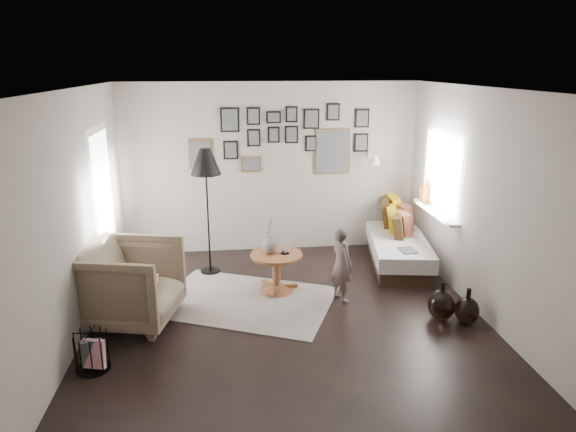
{
  "coord_description": "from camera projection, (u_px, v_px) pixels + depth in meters",
  "views": [
    {
      "loc": [
        -0.62,
        -5.33,
        2.84
      ],
      "look_at": [
        0.05,
        0.5,
        1.1
      ],
      "focal_mm": 32.0,
      "sensor_mm": 36.0,
      "label": 1
    }
  ],
  "objects": [
    {
      "name": "floor_lamp",
      "position": [
        206.0,
        166.0,
        6.86
      ],
      "size": [
        0.41,
        0.41,
        1.77
      ],
      "rotation": [
        0.0,
        0.0,
        -0.42
      ],
      "color": "black",
      "rests_on": "ground"
    },
    {
      "name": "vase",
      "position": [
        270.0,
        243.0,
        6.5
      ],
      "size": [
        0.19,
        0.19,
        0.47
      ],
      "color": "black",
      "rests_on": "pedestal_table"
    },
    {
      "name": "door_left",
      "position": [
        104.0,
        210.0,
        6.55
      ],
      "size": [
        0.0,
        2.14,
        2.14
      ],
      "color": "white",
      "rests_on": "wall_left"
    },
    {
      "name": "child",
      "position": [
        341.0,
        264.0,
        6.29
      ],
      "size": [
        0.37,
        0.42,
        0.97
      ],
      "primitive_type": "imported",
      "rotation": [
        0.0,
        0.0,
        2.04
      ],
      "color": "brown",
      "rests_on": "ground"
    },
    {
      "name": "rug",
      "position": [
        245.0,
        301.0,
        6.39
      ],
      "size": [
        2.5,
        2.17,
        0.01
      ],
      "primitive_type": "cube",
      "rotation": [
        0.0,
        0.0,
        -0.41
      ],
      "color": "beige",
      "rests_on": "ground"
    },
    {
      "name": "gallery_wall",
      "position": [
        289.0,
        140.0,
        7.75
      ],
      "size": [
        2.74,
        0.03,
        1.08
      ],
      "color": "brown",
      "rests_on": "wall_back"
    },
    {
      "name": "candles",
      "position": [
        285.0,
        244.0,
        6.51
      ],
      "size": [
        0.11,
        0.11,
        0.25
      ],
      "color": "black",
      "rests_on": "pedestal_table"
    },
    {
      "name": "daybed",
      "position": [
        396.0,
        244.0,
        7.61
      ],
      "size": [
        1.06,
        1.89,
        0.88
      ],
      "rotation": [
        0.0,
        0.0,
        -0.16
      ],
      "color": "black",
      "rests_on": "ground"
    },
    {
      "name": "wall_back",
      "position": [
        271.0,
        169.0,
        7.86
      ],
      "size": [
        4.5,
        0.0,
        4.5
      ],
      "primitive_type": "plane",
      "rotation": [
        1.57,
        0.0,
        0.0
      ],
      "color": "gray",
      "rests_on": "ground"
    },
    {
      "name": "armchair",
      "position": [
        130.0,
        284.0,
        5.77
      ],
      "size": [
        1.22,
        1.2,
        0.93
      ],
      "primitive_type": "imported",
      "rotation": [
        0.0,
        0.0,
        1.35
      ],
      "color": "#72634D",
      "rests_on": "ground"
    },
    {
      "name": "wall_right",
      "position": [
        485.0,
        205.0,
        5.82
      ],
      "size": [
        0.0,
        4.8,
        4.8
      ],
      "primitive_type": "plane",
      "rotation": [
        1.57,
        0.0,
        -1.57
      ],
      "color": "gray",
      "rests_on": "ground"
    },
    {
      "name": "armchair_cushion",
      "position": [
        134.0,
        281.0,
        5.82
      ],
      "size": [
        0.52,
        0.53,
        0.19
      ],
      "primitive_type": "cube",
      "rotation": [
        -0.21,
        0.0,
        -0.26
      ],
      "color": "white",
      "rests_on": "armchair"
    },
    {
      "name": "wall_front",
      "position": [
        332.0,
        314.0,
        3.29
      ],
      "size": [
        4.5,
        0.0,
        4.5
      ],
      "primitive_type": "plane",
      "rotation": [
        -1.57,
        0.0,
        0.0
      ],
      "color": "gray",
      "rests_on": "ground"
    },
    {
      "name": "magazine_basket",
      "position": [
        92.0,
        351.0,
        4.93
      ],
      "size": [
        0.34,
        0.34,
        0.38
      ],
      "rotation": [
        0.0,
        0.0,
        -0.09
      ],
      "color": "black",
      "rests_on": "ground"
    },
    {
      "name": "ground",
      "position": [
        289.0,
        319.0,
        5.95
      ],
      "size": [
        4.8,
        4.8,
        0.0
      ],
      "primitive_type": "plane",
      "color": "black",
      "rests_on": "ground"
    },
    {
      "name": "demijohn_small",
      "position": [
        467.0,
        310.0,
        5.81
      ],
      "size": [
        0.27,
        0.27,
        0.43
      ],
      "color": "black",
      "rests_on": "ground"
    },
    {
      "name": "demijohn_large",
      "position": [
        442.0,
        305.0,
        5.89
      ],
      "size": [
        0.31,
        0.31,
        0.47
      ],
      "color": "black",
      "rests_on": "ground"
    },
    {
      "name": "wall_sconce",
      "position": [
        374.0,
        159.0,
        7.73
      ],
      "size": [
        0.18,
        0.36,
        0.16
      ],
      "color": "white",
      "rests_on": "wall_back"
    },
    {
      "name": "magazine_on_daybed",
      "position": [
        408.0,
        250.0,
        6.96
      ],
      "size": [
        0.2,
        0.27,
        0.01
      ],
      "primitive_type": "cube",
      "rotation": [
        0.0,
        0.0,
        0.01
      ],
      "color": "black",
      "rests_on": "daybed"
    },
    {
      "name": "ceiling",
      "position": [
        289.0,
        89.0,
        5.21
      ],
      "size": [
        4.8,
        4.8,
        0.0
      ],
      "primitive_type": "plane",
      "rotation": [
        3.14,
        0.0,
        0.0
      ],
      "color": "white",
      "rests_on": "wall_back"
    },
    {
      "name": "pedestal_table",
      "position": [
        277.0,
        274.0,
        6.61
      ],
      "size": [
        0.66,
        0.66,
        0.52
      ],
      "rotation": [
        0.0,
        0.0,
        -0.16
      ],
      "color": "brown",
      "rests_on": "ground"
    },
    {
      "name": "window_right",
      "position": [
        431.0,
        206.0,
        7.2
      ],
      "size": [
        0.15,
        1.32,
        1.3
      ],
      "color": "white",
      "rests_on": "wall_right"
    },
    {
      "name": "wall_left",
      "position": [
        74.0,
        218.0,
        5.33
      ],
      "size": [
        0.0,
        4.8,
        4.8
      ],
      "primitive_type": "plane",
      "rotation": [
        1.57,
        0.0,
        1.57
      ],
      "color": "gray",
      "rests_on": "ground"
    }
  ]
}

